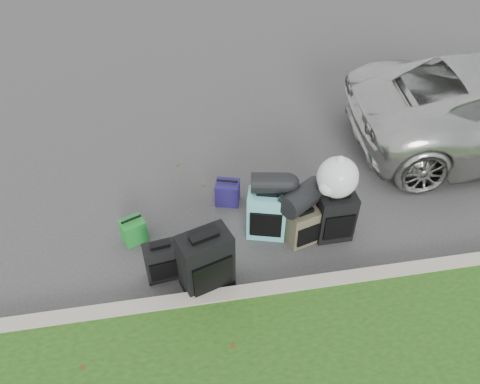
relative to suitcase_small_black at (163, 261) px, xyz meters
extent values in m
plane|color=#383535|center=(1.13, 0.51, -0.25)|extent=(120.00, 120.00, 0.00)
cube|color=#9E937F|center=(1.13, -0.49, -0.18)|extent=(120.00, 0.18, 0.15)
cube|color=black|center=(0.00, 0.00, 0.00)|extent=(0.43, 0.27, 0.50)
cube|color=black|center=(0.49, -0.23, 0.16)|extent=(0.65, 0.50, 0.82)
cube|color=#3F3B2A|center=(1.75, 0.25, 0.00)|extent=(0.42, 0.32, 0.51)
cube|color=teal|center=(1.33, 0.47, 0.09)|extent=(0.54, 0.40, 0.68)
cube|color=black|center=(2.16, 0.28, 0.09)|extent=(0.46, 0.28, 0.68)
cube|color=#1C7E29|center=(-0.35, 0.64, -0.09)|extent=(0.35, 0.32, 0.33)
cube|color=#201753|center=(0.93, 1.14, -0.08)|extent=(0.38, 0.33, 0.34)
cylinder|color=black|center=(1.74, 0.36, 0.41)|extent=(0.64, 0.57, 0.31)
cylinder|color=black|center=(1.36, 0.52, 0.56)|extent=(0.50, 0.34, 0.26)
sphere|color=silver|center=(2.13, 0.35, 0.68)|extent=(0.50, 0.50, 0.50)
camera|label=1|loc=(0.30, -3.58, 4.22)|focal=35.00mm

